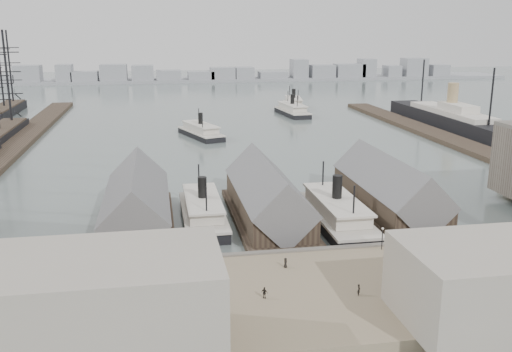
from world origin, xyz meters
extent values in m
plane|color=#505D5B|center=(0.00, 0.00, 0.00)|extent=(900.00, 900.00, 0.00)
cube|color=#7A6B52|center=(0.00, -20.00, 1.00)|extent=(180.00, 30.00, 2.00)
cube|color=#59544C|center=(0.00, -5.20, 1.15)|extent=(180.00, 1.20, 2.30)
cube|color=#2D231C|center=(-68.00, 100.00, 0.80)|extent=(10.00, 220.00, 1.60)
cube|color=#2D231C|center=(78.00, 90.00, 0.80)|extent=(10.00, 180.00, 1.60)
cube|color=#2D231C|center=(-26.00, 16.00, 0.60)|extent=(14.00, 42.00, 1.20)
cube|color=#2D231C|center=(-26.00, 17.00, 3.70)|extent=(12.00, 36.00, 5.00)
cube|color=#59595B|center=(-26.00, 17.00, 6.30)|extent=(12.60, 37.00, 12.60)
cube|color=#2D231C|center=(0.00, 16.00, 0.60)|extent=(14.00, 42.00, 1.20)
cube|color=#2D231C|center=(0.00, 17.00, 3.70)|extent=(12.00, 36.00, 5.00)
cube|color=#59595B|center=(0.00, 17.00, 6.30)|extent=(12.60, 37.00, 12.60)
cube|color=#2D231C|center=(26.00, 16.00, 0.60)|extent=(14.00, 42.00, 1.20)
cube|color=#2D231C|center=(26.00, 17.00, 3.70)|extent=(12.00, 36.00, 5.00)
cube|color=#59595B|center=(26.00, 17.00, 6.30)|extent=(12.60, 37.00, 12.60)
cube|color=gray|center=(20.00, -32.00, 7.00)|extent=(24.00, 16.00, 10.00)
cube|color=gray|center=(-30.00, -32.00, 8.00)|extent=(30.00, 16.00, 12.00)
cylinder|color=black|center=(-45.00, -7.00, 3.80)|extent=(0.16, 0.16, 3.60)
sphere|color=beige|center=(-45.00, -7.00, 5.70)|extent=(0.44, 0.44, 0.44)
cylinder|color=black|center=(-15.00, -7.00, 3.80)|extent=(0.16, 0.16, 3.60)
sphere|color=beige|center=(-15.00, -7.00, 5.70)|extent=(0.44, 0.44, 0.44)
cylinder|color=black|center=(15.00, -7.00, 3.80)|extent=(0.16, 0.16, 3.60)
sphere|color=beige|center=(15.00, -7.00, 5.70)|extent=(0.44, 0.44, 0.44)
cube|color=gray|center=(0.00, 340.00, 1.00)|extent=(500.00, 40.00, 2.00)
cube|color=gray|center=(-123.57, 330.00, 3.62)|extent=(14.71, 14.00, 7.23)
cube|color=gray|center=(-107.98, 330.00, 6.62)|extent=(17.63, 14.00, 13.23)
cube|color=gray|center=(-83.49, 330.00, 6.79)|extent=(10.74, 14.00, 13.58)
cube|color=gray|center=(-69.86, 330.00, 4.32)|extent=(18.06, 14.00, 8.64)
cube|color=gray|center=(-49.92, 330.00, 6.64)|extent=(18.55, 14.00, 13.29)
cube|color=gray|center=(-29.70, 330.00, 6.24)|extent=(15.33, 14.00, 12.47)
cube|color=gray|center=(-11.29, 330.00, 4.36)|extent=(17.56, 14.00, 8.72)
cube|color=gray|center=(11.96, 330.00, 3.82)|extent=(18.76, 14.00, 7.63)
cube|color=gray|center=(27.85, 330.00, 5.17)|extent=(17.61, 14.00, 10.35)
cube|color=gray|center=(44.04, 330.00, 5.15)|extent=(13.38, 14.00, 10.30)
cube|color=gray|center=(65.61, 330.00, 3.38)|extent=(20.73, 14.00, 6.75)
cube|color=gray|center=(85.69, 330.00, 7.79)|extent=(11.51, 14.00, 15.57)
cube|color=gray|center=(103.47, 330.00, 5.63)|extent=(18.17, 14.00, 11.26)
cube|color=gray|center=(125.20, 330.00, 5.92)|extent=(21.81, 14.00, 11.83)
cube|color=gray|center=(139.05, 330.00, 7.75)|extent=(11.12, 14.00, 15.50)
cube|color=gray|center=(159.69, 330.00, 5.14)|extent=(10.90, 14.00, 10.29)
cube|color=gray|center=(177.90, 330.00, 7.86)|extent=(17.95, 14.00, 15.72)
cube|color=gray|center=(197.92, 330.00, 5.26)|extent=(14.21, 14.00, 10.51)
cube|color=black|center=(-13.00, 18.35, 0.89)|extent=(7.92, 27.72, 1.78)
cube|color=beige|center=(-13.00, 18.35, 2.18)|extent=(8.32, 27.72, 0.49)
cube|color=beige|center=(-13.00, 18.35, 3.56)|extent=(6.43, 19.80, 2.18)
cube|color=beige|center=(-13.00, 18.35, 4.95)|extent=(6.93, 21.78, 0.40)
cylinder|color=black|center=(-13.00, 18.35, 7.13)|extent=(1.78, 1.78, 4.45)
cylinder|color=black|center=(-13.00, 27.26, 6.93)|extent=(0.30, 0.30, 5.94)
cylinder|color=black|center=(-13.00, 9.44, 6.93)|extent=(0.30, 0.30, 5.94)
cube|color=black|center=(13.00, 11.68, 0.97)|extent=(8.67, 30.33, 1.95)
cube|color=beige|center=(13.00, 11.68, 2.38)|extent=(9.10, 30.33, 0.54)
cube|color=beige|center=(13.00, 11.68, 3.90)|extent=(7.04, 21.67, 2.38)
cube|color=beige|center=(13.00, 11.68, 5.42)|extent=(7.58, 23.83, 0.43)
cylinder|color=black|center=(13.00, 11.68, 7.80)|extent=(1.95, 1.95, 4.87)
cylinder|color=black|center=(13.00, 21.43, 7.58)|extent=(0.32, 0.32, 6.50)
cylinder|color=black|center=(13.00, 1.93, 7.58)|extent=(0.32, 0.32, 6.50)
cube|color=black|center=(-5.88, 111.35, 0.84)|extent=(15.41, 27.10, 1.68)
cube|color=beige|center=(-5.88, 111.35, 2.05)|extent=(15.77, 27.22, 0.47)
cube|color=beige|center=(-5.88, 111.35, 3.35)|extent=(11.70, 19.59, 2.05)
cube|color=beige|center=(-5.88, 111.35, 4.66)|extent=(12.74, 21.51, 0.37)
cylinder|color=black|center=(-5.88, 111.35, 6.71)|extent=(1.68, 1.68, 4.19)
cylinder|color=black|center=(-5.88, 119.74, 6.52)|extent=(0.28, 0.28, 5.59)
cylinder|color=black|center=(-5.88, 102.97, 6.52)|extent=(0.28, 0.28, 5.59)
cube|color=black|center=(39.09, 157.42, 0.90)|extent=(10.98, 28.72, 1.80)
cube|color=beige|center=(39.09, 157.42, 2.20)|extent=(11.38, 28.76, 0.50)
cube|color=beige|center=(39.09, 157.42, 3.60)|extent=(8.63, 20.60, 2.20)
cube|color=beige|center=(39.09, 157.42, 5.00)|extent=(9.34, 22.64, 0.40)
cylinder|color=black|center=(39.09, 157.42, 7.20)|extent=(1.80, 1.80, 4.50)
cylinder|color=black|center=(39.09, 166.43, 7.00)|extent=(0.30, 0.30, 6.00)
cylinder|color=black|center=(39.09, 148.42, 7.00)|extent=(0.30, 0.30, 6.00)
cube|color=black|center=(45.11, 179.78, 0.90)|extent=(12.25, 29.01, 1.81)
cube|color=beige|center=(45.11, 179.78, 2.21)|extent=(12.64, 29.07, 0.50)
cube|color=beige|center=(45.11, 179.78, 3.61)|extent=(9.53, 20.84, 2.21)
cube|color=beige|center=(45.11, 179.78, 5.02)|extent=(10.33, 22.90, 0.40)
cylinder|color=black|center=(45.11, 179.78, 7.23)|extent=(1.81, 1.81, 4.52)
cylinder|color=black|center=(45.11, 188.81, 7.03)|extent=(0.30, 0.30, 6.02)
cylinder|color=black|center=(45.11, 170.74, 7.03)|extent=(0.30, 0.30, 6.02)
cube|color=black|center=(-75.75, 117.67, 1.83)|extent=(9.16, 52.93, 3.66)
cylinder|color=black|center=(-75.75, 136.19, 20.36)|extent=(0.81, 0.81, 34.61)
cube|color=black|center=(-88.94, 180.88, 1.82)|extent=(9.09, 50.49, 3.64)
cube|color=#2D231C|center=(-88.94, 180.88, 3.94)|extent=(8.58, 45.44, 0.61)
cylinder|color=black|center=(-88.94, 180.88, 20.20)|extent=(0.81, 0.81, 34.34)
cylinder|color=black|center=(-88.94, 198.55, 20.20)|extent=(0.81, 0.81, 34.34)
cube|color=black|center=(92.00, 112.84, 2.80)|extent=(12.13, 88.61, 5.60)
cube|color=beige|center=(92.00, 112.84, 6.53)|extent=(10.26, 51.30, 1.87)
cube|color=beige|center=(92.00, 108.17, 8.86)|extent=(7.46, 18.66, 2.80)
cylinder|color=tan|center=(92.00, 112.84, 13.06)|extent=(4.10, 4.10, 9.33)
imported|color=black|center=(-31.71, -18.07, 2.81)|extent=(1.82, 1.73, 1.62)
cube|color=#3F2D21|center=(-34.16, -18.95, 2.90)|extent=(2.95, 2.29, 0.25)
cylinder|color=black|center=(-33.92, -19.61, 2.55)|extent=(1.06, 0.45, 1.10)
cylinder|color=black|center=(-34.40, -18.30, 2.55)|extent=(1.06, 0.45, 1.10)
imported|color=black|center=(-19.81, -15.07, 2.82)|extent=(2.06, 1.16, 1.65)
cube|color=#3F2D21|center=(-22.38, -15.44, 2.90)|extent=(2.79, 1.86, 0.25)
cylinder|color=black|center=(-22.28, -16.14, 2.55)|extent=(1.10, 0.24, 1.10)
cylinder|color=black|center=(-22.49, -14.75, 2.55)|extent=(1.10, 0.24, 1.10)
imported|color=black|center=(21.35, -23.06, 2.83)|extent=(1.53, 1.75, 1.66)
cube|color=#3F2D21|center=(18.76, -22.87, 2.90)|extent=(2.70, 1.69, 0.25)
cylinder|color=black|center=(18.71, -23.57, 2.55)|extent=(1.10, 0.16, 1.10)
cylinder|color=black|center=(18.81, -22.17, 2.55)|extent=(1.10, 0.16, 1.10)
imported|color=black|center=(-18.73, -8.00, 2.79)|extent=(1.17, 1.03, 1.58)
imported|color=black|center=(-7.85, -21.24, 2.84)|extent=(1.04, 0.88, 1.67)
imported|color=black|center=(-2.65, -11.50, 2.80)|extent=(0.64, 0.86, 1.60)
imported|color=black|center=(5.30, -22.58, 2.83)|extent=(0.68, 0.74, 1.66)
imported|color=black|center=(25.25, -12.96, 2.88)|extent=(0.95, 1.05, 1.75)
camera|label=1|loc=(-21.48, -91.80, 38.17)|focal=40.00mm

